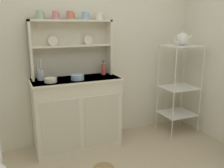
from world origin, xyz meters
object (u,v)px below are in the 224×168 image
at_px(bakers_rack, 179,82).
at_px(cup_sage_0, 40,15).
at_px(jam_bottle, 103,69).
at_px(utensil_jar, 41,75).
at_px(bowl_mixing_large, 51,80).
at_px(porcelain_teapot, 182,39).
at_px(hutch_shelf_unit, 71,44).
at_px(hutch_cabinet, 77,113).

xyz_separation_m(bakers_rack, cup_sage_0, (-1.73, 0.24, 0.85)).
height_order(jam_bottle, utensil_jar, utensil_jar).
bearing_deg(bowl_mixing_large, porcelain_teapot, -1.41).
bearing_deg(bakers_rack, hutch_shelf_unit, 168.73).
xyz_separation_m(hutch_cabinet, cup_sage_0, (-0.34, 0.12, 1.13)).
height_order(bowl_mixing_large, utensil_jar, utensil_jar).
bearing_deg(utensil_jar, hutch_shelf_unit, 12.73).
relative_size(cup_sage_0, porcelain_teapot, 0.37).
distance_m(hutch_cabinet, utensil_jar, 0.62).
bearing_deg(hutch_cabinet, bowl_mixing_large, -166.19).
height_order(utensil_jar, porcelain_teapot, porcelain_teapot).
bearing_deg(hutch_cabinet, utensil_jar, 168.37).
bearing_deg(porcelain_teapot, hutch_cabinet, 175.28).
height_order(jam_bottle, porcelain_teapot, porcelain_teapot).
xyz_separation_m(hutch_shelf_unit, bowl_mixing_large, (-0.30, -0.24, -0.36)).
height_order(hutch_cabinet, hutch_shelf_unit, hutch_shelf_unit).
distance_m(bakers_rack, porcelain_teapot, 0.57).
bearing_deg(bowl_mixing_large, hutch_cabinet, 13.81).
height_order(bakers_rack, utensil_jar, bakers_rack).
xyz_separation_m(bowl_mixing_large, porcelain_teapot, (1.69, -0.04, 0.40)).
xyz_separation_m(cup_sage_0, jam_bottle, (0.72, -0.04, -0.64)).
distance_m(utensil_jar, porcelain_teapot, 1.82).
height_order(hutch_cabinet, utensil_jar, utensil_jar).
xyz_separation_m(bakers_rack, porcelain_teapot, (-0.00, 0.00, 0.57)).
relative_size(hutch_cabinet, cup_sage_0, 10.94).
xyz_separation_m(jam_bottle, porcelain_teapot, (1.02, -0.20, 0.35)).
distance_m(hutch_cabinet, cup_sage_0, 1.19).
height_order(hutch_shelf_unit, jam_bottle, hutch_shelf_unit).
bearing_deg(bowl_mixing_large, jam_bottle, 13.29).
height_order(bowl_mixing_large, porcelain_teapot, porcelain_teapot).
bearing_deg(utensil_jar, hutch_cabinet, -11.63).
height_order(hutch_cabinet, jam_bottle, jam_bottle).
distance_m(hutch_cabinet, hutch_shelf_unit, 0.82).
distance_m(bakers_rack, cup_sage_0, 1.95).
bearing_deg(bakers_rack, utensil_jar, 173.79).
xyz_separation_m(hutch_cabinet, jam_bottle, (0.38, 0.09, 0.49)).
bearing_deg(utensil_jar, porcelain_teapot, -6.21).
bearing_deg(hutch_shelf_unit, utensil_jar, -167.27).
xyz_separation_m(hutch_shelf_unit, utensil_jar, (-0.38, -0.09, -0.33)).
height_order(hutch_shelf_unit, bowl_mixing_large, hutch_shelf_unit).
xyz_separation_m(cup_sage_0, bowl_mixing_large, (0.04, -0.20, -0.69)).
relative_size(hutch_cabinet, jam_bottle, 5.83).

